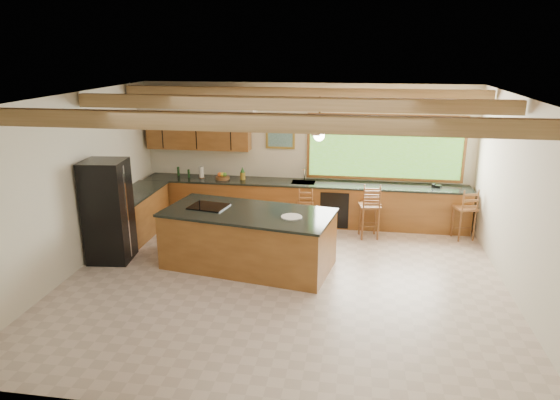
# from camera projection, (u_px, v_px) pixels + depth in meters

# --- Properties ---
(ground) EXTENTS (7.20, 7.20, 0.00)m
(ground) POSITION_uv_depth(u_px,v_px,m) (283.00, 281.00, 8.30)
(ground) COLOR beige
(ground) RESTS_ON ground
(room_shell) EXTENTS (7.27, 6.54, 3.02)m
(room_shell) POSITION_uv_depth(u_px,v_px,m) (279.00, 142.00, 8.29)
(room_shell) COLOR beige
(room_shell) RESTS_ON ground
(counter_run) EXTENTS (7.12, 3.10, 1.22)m
(counter_run) POSITION_uv_depth(u_px,v_px,m) (263.00, 206.00, 10.66)
(counter_run) COLOR brown
(counter_run) RESTS_ON ground
(island) EXTENTS (3.10, 1.85, 1.03)m
(island) POSITION_uv_depth(u_px,v_px,m) (248.00, 239.00, 8.73)
(island) COLOR brown
(island) RESTS_ON ground
(refrigerator) EXTENTS (0.79, 0.77, 1.85)m
(refrigerator) POSITION_uv_depth(u_px,v_px,m) (108.00, 211.00, 8.87)
(refrigerator) COLOR black
(refrigerator) RESTS_ON ground
(bar_stool_a) EXTENTS (0.37, 0.37, 0.95)m
(bar_stool_a) POSITION_uv_depth(u_px,v_px,m) (305.00, 205.00, 10.39)
(bar_stool_a) COLOR brown
(bar_stool_a) RESTS_ON ground
(bar_stool_b) EXTENTS (0.47, 0.47, 1.12)m
(bar_stool_b) POSITION_uv_depth(u_px,v_px,m) (370.00, 207.00, 9.94)
(bar_stool_b) COLOR brown
(bar_stool_b) RESTS_ON ground
(bar_stool_c) EXTENTS (0.41, 0.41, 1.10)m
(bar_stool_c) POSITION_uv_depth(u_px,v_px,m) (371.00, 204.00, 10.15)
(bar_stool_c) COLOR brown
(bar_stool_c) RESTS_ON ground
(bar_stool_d) EXTENTS (0.48, 0.48, 1.07)m
(bar_stool_d) POSITION_uv_depth(u_px,v_px,m) (466.00, 209.00, 9.89)
(bar_stool_d) COLOR brown
(bar_stool_d) RESTS_ON ground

